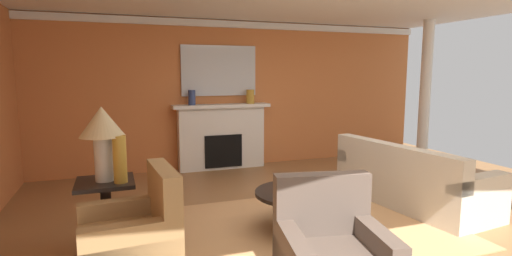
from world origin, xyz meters
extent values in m
plane|color=olive|center=(0.00, 0.00, 0.00)|extent=(9.51, 9.51, 0.00)
cube|color=#CC723D|center=(0.00, 3.08, 1.37)|extent=(7.91, 0.12, 2.74)
cube|color=white|center=(0.00, 3.00, 2.66)|extent=(7.91, 0.08, 0.12)
cube|color=tan|center=(-0.29, -0.27, 0.01)|extent=(3.48, 2.41, 0.01)
cube|color=white|center=(-0.36, 2.87, 0.57)|extent=(1.60, 0.25, 1.15)
cube|color=black|center=(-0.36, 2.85, 0.35)|extent=(0.70, 0.26, 0.60)
cube|color=white|center=(-0.36, 2.84, 1.18)|extent=(1.80, 0.35, 0.06)
cube|color=silver|center=(-0.36, 2.99, 1.82)|extent=(1.41, 0.04, 0.92)
cube|color=beige|center=(1.55, 0.00, 0.23)|extent=(1.14, 2.19, 0.45)
cube|color=beige|center=(1.20, -0.04, 0.65)|extent=(0.44, 2.11, 0.40)
cube|color=beige|center=(1.66, -0.94, 0.31)|extent=(0.92, 0.30, 0.62)
cube|color=beige|center=(1.44, 0.95, 0.31)|extent=(0.92, 0.30, 0.62)
cube|color=#9E7A4C|center=(-2.16, -0.71, 0.22)|extent=(0.86, 0.86, 0.44)
cube|color=#9E7A4C|center=(-1.84, -0.68, 0.70)|extent=(0.22, 0.81, 0.51)
cube|color=#9E7A4C|center=(-2.18, -0.38, 0.30)|extent=(0.81, 0.20, 0.60)
cube|color=brown|center=(-0.63, -1.37, 0.70)|extent=(0.82, 0.31, 0.51)
cylinder|color=black|center=(-0.29, -0.27, 0.43)|extent=(1.00, 1.00, 0.04)
cylinder|color=black|center=(-0.29, -0.27, 0.21)|extent=(0.12, 0.12, 0.41)
cylinder|color=black|center=(-0.29, -0.27, 0.01)|extent=(0.56, 0.56, 0.03)
cube|color=black|center=(-2.34, -0.02, 0.68)|extent=(0.56, 0.56, 0.04)
cube|color=black|center=(-2.34, -0.02, 0.33)|extent=(0.10, 0.10, 0.66)
cube|color=black|center=(-2.34, -0.02, 0.02)|extent=(0.45, 0.45, 0.04)
cylinder|color=beige|center=(-2.34, -0.02, 0.92)|extent=(0.18, 0.18, 0.45)
cone|color=#C6B284|center=(-2.34, -0.02, 1.30)|extent=(0.44, 0.44, 0.30)
cylinder|color=navy|center=(-0.91, 2.82, 1.34)|extent=(0.13, 0.13, 0.27)
cylinder|color=#B7892D|center=(-2.19, -0.14, 0.93)|extent=(0.13, 0.13, 0.47)
cylinder|color=#B7892D|center=(0.19, 2.82, 1.34)|extent=(0.15, 0.15, 0.26)
cube|color=navy|center=(-0.23, -0.33, 0.47)|extent=(0.24, 0.20, 0.03)
cube|color=navy|center=(-0.27, -0.19, 0.51)|extent=(0.27, 0.21, 0.05)
cube|color=navy|center=(-0.22, -0.42, 0.56)|extent=(0.26, 0.18, 0.05)
cylinder|color=white|center=(3.30, 1.74, 1.37)|extent=(0.20, 0.20, 2.74)
camera|label=1|loc=(-2.22, -4.15, 1.77)|focal=27.66mm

